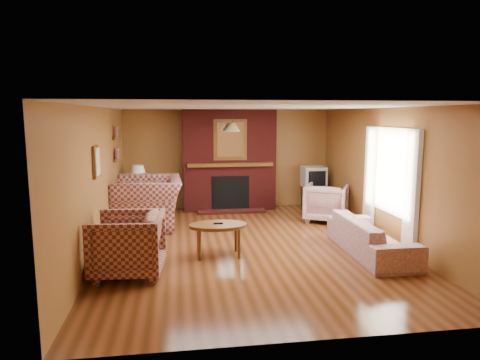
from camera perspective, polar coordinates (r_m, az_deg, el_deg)
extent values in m
plane|color=#4D2810|center=(7.59, 1.29, -8.73)|extent=(6.50, 6.50, 0.00)
plane|color=silver|center=(7.24, 1.36, 9.70)|extent=(6.50, 6.50, 0.00)
plane|color=#915F2C|center=(10.52, -1.63, 2.81)|extent=(6.50, 0.00, 6.50)
plane|color=#915F2C|center=(4.21, 8.74, -6.09)|extent=(6.50, 0.00, 6.50)
plane|color=#915F2C|center=(7.33, -18.32, -0.15)|extent=(0.00, 6.50, 6.50)
plane|color=#915F2C|center=(8.12, 19.00, 0.62)|extent=(0.00, 6.50, 6.50)
cube|color=#521412|center=(10.27, -1.47, 2.67)|extent=(2.20, 0.50, 2.40)
cube|color=black|center=(10.15, -1.30, -1.68)|extent=(0.90, 0.06, 0.80)
cube|color=#521412|center=(10.07, -1.17, -4.20)|extent=(1.60, 0.35, 0.06)
cube|color=#5E3416|center=(10.01, -1.28, 2.06)|extent=(2.00, 0.18, 0.08)
cube|color=#5E3416|center=(9.99, -1.31, 5.38)|extent=(0.78, 0.05, 0.95)
cube|color=white|center=(9.96, -1.29, 5.37)|extent=(0.62, 0.02, 0.80)
cube|color=beige|center=(7.29, 21.92, -1.59)|extent=(0.08, 0.35, 2.00)
cube|color=beige|center=(8.60, 16.93, 0.13)|extent=(0.08, 0.35, 2.00)
cube|color=white|center=(7.92, 19.57, 1.14)|extent=(0.03, 1.10, 1.50)
cube|color=#5E3416|center=(9.17, -16.15, 2.57)|extent=(0.06, 0.55, 0.04)
cube|color=#5E3416|center=(9.14, -16.26, 5.37)|extent=(0.06, 0.55, 0.04)
cube|color=#5E3416|center=(6.99, -18.63, 2.32)|extent=(0.04, 0.40, 0.50)
cube|color=beige|center=(6.99, -18.43, 2.33)|extent=(0.01, 0.32, 0.42)
cylinder|color=black|center=(9.52, -0.98, 8.36)|extent=(0.01, 0.01, 0.35)
cone|color=tan|center=(9.52, -0.98, 7.03)|extent=(0.36, 0.36, 0.18)
imported|color=maroon|center=(8.97, -12.22, -2.88)|extent=(1.42, 1.61, 1.01)
imported|color=maroon|center=(6.33, -14.79, -8.31)|extent=(1.06, 1.03, 0.90)
imported|color=beige|center=(7.39, 17.09, -7.19)|extent=(0.82, 2.05, 0.60)
imported|color=beige|center=(9.40, 11.43, -2.98)|extent=(1.17, 1.18, 0.80)
ellipsoid|color=#5E3416|center=(6.94, -2.92, -6.09)|extent=(0.94, 0.58, 0.05)
cube|color=black|center=(6.93, -2.93, -5.79)|extent=(0.15, 0.05, 0.02)
cylinder|color=#5E3416|center=(7.22, -0.55, -7.67)|extent=(0.05, 0.05, 0.48)
cylinder|color=#5E3416|center=(7.17, -5.57, -7.83)|extent=(0.05, 0.05, 0.48)
cylinder|color=#5E3416|center=(6.87, -0.13, -8.53)|extent=(0.05, 0.05, 0.48)
cylinder|color=#5E3416|center=(6.81, -5.41, -8.72)|extent=(0.05, 0.05, 0.48)
cube|color=#5E3416|center=(9.84, -13.31, -3.33)|extent=(0.44, 0.44, 0.53)
sphere|color=silver|center=(9.76, -13.40, -0.92)|extent=(0.31, 0.31, 0.31)
cylinder|color=black|center=(9.73, -13.43, 0.10)|extent=(0.03, 0.03, 0.10)
cone|color=white|center=(9.71, -13.47, 1.12)|extent=(0.39, 0.39, 0.27)
cube|color=black|center=(10.65, 9.71, -2.32)|extent=(0.51, 0.47, 0.53)
cube|color=#B2B4BA|center=(10.57, 9.78, 0.42)|extent=(0.55, 0.53, 0.50)
cube|color=black|center=(10.31, 10.24, 0.21)|extent=(0.42, 0.03, 0.35)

